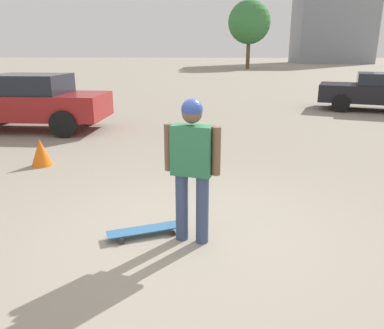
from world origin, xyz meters
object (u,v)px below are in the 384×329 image
at_px(car_parked_near, 29,101).
at_px(person, 192,160).
at_px(skateboard, 145,230).
at_px(traffic_cone, 41,152).
at_px(car_parked_far, 382,91).

bearing_deg(car_parked_near, person, 129.47).
bearing_deg(skateboard, traffic_cone, -70.51).
xyz_separation_m(skateboard, traffic_cone, (2.71, 2.48, 0.19)).
xyz_separation_m(car_parked_near, traffic_cone, (-3.29, -1.76, -0.53)).
xyz_separation_m(person, traffic_cone, (2.80, 3.05, -0.71)).
bearing_deg(person, skateboard, -173.96).
distance_m(person, car_parked_far, 11.99).
relative_size(skateboard, traffic_cone, 1.74).
xyz_separation_m(skateboard, car_parked_near, (6.00, 4.24, 0.72)).
bearing_deg(person, car_parked_far, 72.56).
relative_size(car_parked_near, traffic_cone, 8.19).
bearing_deg(traffic_cone, car_parked_far, -51.74).
height_order(skateboard, traffic_cone, traffic_cone).
distance_m(car_parked_near, traffic_cone, 3.76).
xyz_separation_m(person, skateboard, (0.08, 0.57, -0.90)).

